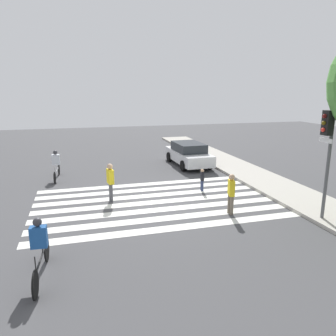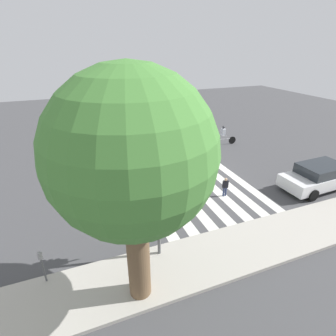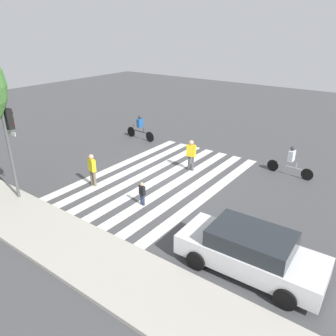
# 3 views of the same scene
# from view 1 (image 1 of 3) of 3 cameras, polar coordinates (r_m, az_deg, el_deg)

# --- Properties ---
(ground_plane) EXTENTS (60.00, 60.00, 0.00)m
(ground_plane) POSITION_cam_1_polar(r_m,az_deg,el_deg) (14.10, -2.34, -5.98)
(ground_plane) COLOR #444447
(sidewalk_curb) EXTENTS (36.00, 2.50, 0.14)m
(sidewalk_curb) POSITION_cam_1_polar(r_m,az_deg,el_deg) (16.58, 19.21, -3.49)
(sidewalk_curb) COLOR #ADA89E
(sidewalk_curb) RESTS_ON ground_plane
(crosswalk_stripes) EXTENTS (6.11, 10.00, 0.01)m
(crosswalk_stripes) POSITION_cam_1_polar(r_m,az_deg,el_deg) (14.10, -2.34, -5.97)
(crosswalk_stripes) COLOR silver
(crosswalk_stripes) RESTS_ON ground_plane
(traffic_light) EXTENTS (0.60, 0.50, 4.22)m
(traffic_light) POSITION_cam_1_polar(r_m,az_deg,el_deg) (12.58, 26.02, 4.17)
(traffic_light) COLOR #515456
(traffic_light) RESTS_ON ground_plane
(pedestrian_child_with_backpack) EXTENTS (0.48, 0.31, 1.59)m
(pedestrian_child_with_backpack) POSITION_cam_1_polar(r_m,az_deg,el_deg) (12.77, 10.93, -4.07)
(pedestrian_child_with_backpack) COLOR #6B6051
(pedestrian_child_with_backpack) RESTS_ON ground_plane
(pedestrian_adult_yellow_jacket) EXTENTS (0.31, 0.18, 1.07)m
(pedestrian_adult_yellow_jacket) POSITION_cam_1_polar(r_m,az_deg,el_deg) (15.59, 5.97, -1.82)
(pedestrian_adult_yellow_jacket) COLOR navy
(pedestrian_adult_yellow_jacket) RESTS_ON ground_plane
(pedestrian_adult_blue_shirt) EXTENTS (0.49, 0.28, 1.66)m
(pedestrian_adult_blue_shirt) POSITION_cam_1_polar(r_m,az_deg,el_deg) (14.19, -10.00, -2.09)
(pedestrian_adult_blue_shirt) COLOR #4C4C51
(pedestrian_adult_blue_shirt) RESTS_ON ground_plane
(cyclist_near_curb) EXTENTS (2.44, 0.41, 1.63)m
(cyclist_near_curb) POSITION_cam_1_polar(r_m,az_deg,el_deg) (9.02, -21.46, -12.60)
(cyclist_near_curb) COLOR black
(cyclist_near_curb) RESTS_ON ground_plane
(cyclist_far_lane) EXTENTS (2.38, 0.42, 1.57)m
(cyclist_far_lane) POSITION_cam_1_polar(r_m,az_deg,el_deg) (18.47, -18.91, 0.75)
(cyclist_far_lane) COLOR black
(cyclist_far_lane) RESTS_ON ground_plane
(car_parked_far_curb) EXTENTS (4.49, 2.01, 1.45)m
(car_parked_far_curb) POSITION_cam_1_polar(r_m,az_deg,el_deg) (20.81, 3.59, 2.49)
(car_parked_far_curb) COLOR silver
(car_parked_far_curb) RESTS_ON ground_plane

